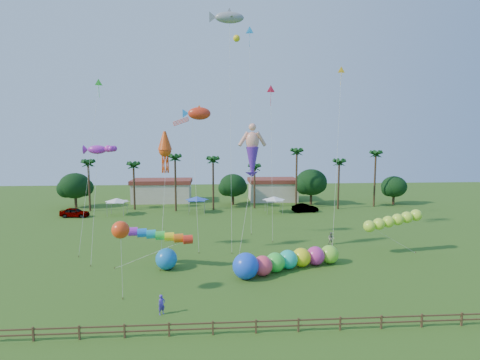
{
  "coord_description": "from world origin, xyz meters",
  "views": [
    {
      "loc": [
        -2.85,
        -30.62,
        13.53
      ],
      "look_at": [
        0.0,
        10.0,
        9.0
      ],
      "focal_mm": 28.0,
      "sensor_mm": 36.0,
      "label": 1
    }
  ],
  "objects": [
    {
      "name": "fish_kite",
      "position": [
        -4.61,
        16.83,
        16.62
      ],
      "size": [
        4.44,
        5.42,
        17.51
      ],
      "color": "red",
      "rests_on": "ground"
    },
    {
      "name": "car_b",
      "position": [
        13.88,
        36.3,
        0.78
      ],
      "size": [
        4.9,
        2.24,
        1.56
      ],
      "primitive_type": "imported",
      "rotation": [
        0.0,
        0.0,
        1.7
      ],
      "color": "#4C4C54",
      "rests_on": "ground"
    },
    {
      "name": "rainbow_tube",
      "position": [
        -7.3,
        7.35,
        3.15
      ],
      "size": [
        9.43,
        1.23,
        3.62
      ],
      "color": "red",
      "rests_on": "ground"
    },
    {
      "name": "tree_line",
      "position": [
        3.57,
        44.0,
        4.28
      ],
      "size": [
        69.46,
        8.91,
        11.0
      ],
      "color": "#3A2819",
      "rests_on": "ground"
    },
    {
      "name": "tent_row",
      "position": [
        -6.0,
        36.33,
        2.75
      ],
      "size": [
        31.0,
        4.0,
        0.6
      ],
      "color": "white",
      "rests_on": "ground"
    },
    {
      "name": "orange_ball_kite",
      "position": [
        -10.66,
        0.5,
        5.95
      ],
      "size": [
        1.91,
        1.91,
        6.69
      ],
      "color": "#FF4214",
      "rests_on": "ground"
    },
    {
      "name": "shark_kite",
      "position": [
        -0.78,
        17.72,
        28.45
      ],
      "size": [
        4.86,
        6.45,
        29.34
      ],
      "color": "gray",
      "rests_on": "ground"
    },
    {
      "name": "blue_ball",
      "position": [
        -7.84,
        7.4,
        1.11
      ],
      "size": [
        2.23,
        2.23,
        2.23
      ],
      "primitive_type": "sphere",
      "color": "blue",
      "rests_on": "ground"
    },
    {
      "name": "lobster_kite",
      "position": [
        -15.98,
        12.74,
        12.27
      ],
      "size": [
        3.85,
        5.17,
        12.99
      ],
      "color": "#B426C0",
      "rests_on": "ground"
    },
    {
      "name": "delta_kite_green",
      "position": [
        -16.74,
        16.56,
        19.61
      ],
      "size": [
        2.28,
        4.86,
        20.71
      ],
      "color": "#41E936",
      "rests_on": "ground"
    },
    {
      "name": "buildings_row",
      "position": [
        -3.09,
        50.0,
        2.0
      ],
      "size": [
        35.0,
        7.0,
        4.0
      ],
      "color": "beige",
      "rests_on": "ground"
    },
    {
      "name": "spectator_a",
      "position": [
        -6.96,
        -2.69,
        0.78
      ],
      "size": [
        0.68,
        0.64,
        1.56
      ],
      "primitive_type": "imported",
      "rotation": [
        0.0,
        0.0,
        0.65
      ],
      "color": "#4934B8",
      "rests_on": "ground"
    },
    {
      "name": "fence",
      "position": [
        0.0,
        -6.0,
        0.61
      ],
      "size": [
        36.12,
        0.12,
        1.0
      ],
      "color": "brown",
      "rests_on": "ground"
    },
    {
      "name": "delta_kite_yellow",
      "position": [
        13.3,
        16.8,
        21.49
      ],
      "size": [
        2.27,
        3.71,
        22.62
      ],
      "color": "yellow",
      "rests_on": "ground"
    },
    {
      "name": "car_a",
      "position": [
        -26.94,
        34.8,
        0.83
      ],
      "size": [
        5.01,
        2.4,
        1.65
      ],
      "primitive_type": "imported",
      "rotation": [
        0.0,
        0.0,
        1.48
      ],
      "color": "#4C4C54",
      "rests_on": "ground"
    },
    {
      "name": "caterpillar_inflatable",
      "position": [
        4.23,
        6.11,
        1.07
      ],
      "size": [
        12.15,
        6.55,
        2.56
      ],
      "rotation": [
        0.0,
        0.0,
        0.4
      ],
      "color": "#F03F5B",
      "rests_on": "ground"
    },
    {
      "name": "spectator_b",
      "position": [
        12.04,
        15.09,
        0.81
      ],
      "size": [
        0.95,
        0.84,
        1.62
      ],
      "primitive_type": "imported",
      "rotation": [
        0.0,
        0.0,
        -0.33
      ],
      "color": "#9D9783",
      "rests_on": "ground"
    },
    {
      "name": "merman_kite",
      "position": [
        1.56,
        12.05,
        11.77
      ],
      "size": [
        3.41,
        4.64,
        14.71
      ],
      "color": "#F7A38C",
      "rests_on": "ground"
    },
    {
      "name": "green_worm",
      "position": [
        15.04,
        10.59,
        3.44
      ],
      "size": [
        9.65,
        4.06,
        4.25
      ],
      "color": "#B1EE35",
      "rests_on": "ground"
    },
    {
      "name": "delta_kite_red",
      "position": [
        4.88,
        20.22,
        19.75
      ],
      "size": [
        1.29,
        3.67,
        20.69
      ],
      "color": "red",
      "rests_on": "ground"
    },
    {
      "name": "delta_kite_blue",
      "position": [
        2.45,
        25.06,
        28.44
      ],
      "size": [
        1.37,
        4.62,
        29.64
      ],
      "color": "#1782D6",
      "rests_on": "ground"
    },
    {
      "name": "ground",
      "position": [
        0.0,
        0.0,
        0.0
      ],
      "size": [
        160.0,
        160.0,
        0.0
      ],
      "primitive_type": "plane",
      "color": "#285116",
      "rests_on": "ground"
    },
    {
      "name": "squid_kite",
      "position": [
        -8.3,
        11.81,
        12.18
      ],
      "size": [
        1.99,
        5.79,
        14.43
      ],
      "color": "#E34912",
      "rests_on": "ground"
    }
  ]
}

